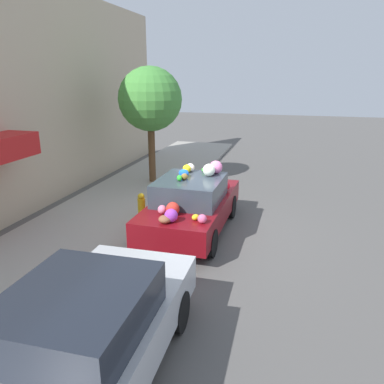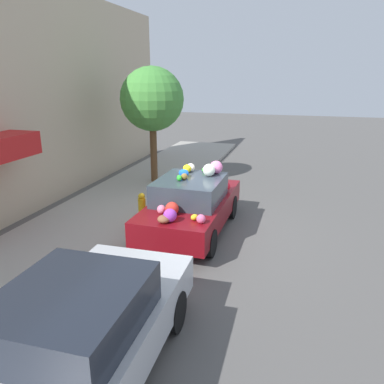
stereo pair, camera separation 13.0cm
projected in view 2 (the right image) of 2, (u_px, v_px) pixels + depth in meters
ground_plane at (195, 231)px, 9.48m from camera, size 60.00×60.00×0.00m
sidewalk_curb at (100, 218)px, 10.19m from camera, size 24.00×3.20×0.13m
building_facade at (15, 101)px, 9.81m from camera, size 18.00×1.20×6.34m
street_tree at (152, 100)px, 12.65m from camera, size 2.16×2.16×3.96m
fire_hydrant at (142, 206)px, 9.91m from camera, size 0.20×0.20×0.70m
art_car at (192, 203)px, 9.25m from camera, size 3.94×1.77×1.74m
parked_car_plain at (80, 334)px, 4.62m from camera, size 4.10×1.88×1.43m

